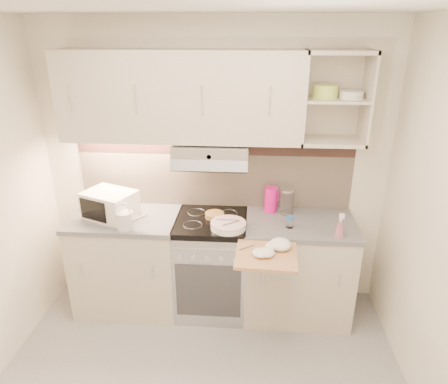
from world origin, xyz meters
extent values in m
cube|color=white|center=(0.00, 1.40, 1.25)|extent=(3.00, 0.04, 2.50)
cube|color=white|center=(0.00, 0.00, 2.50)|extent=(3.00, 2.80, 0.04)
cube|color=#C6B299|center=(0.00, 1.39, 1.22)|extent=(2.40, 0.02, 0.64)
cube|color=#331F1C|center=(0.00, 1.38, 1.42)|extent=(2.40, 0.01, 0.08)
cube|color=beige|center=(-0.25, 1.23, 1.90)|extent=(1.90, 0.34, 0.70)
cube|color=beige|center=(0.95, 1.23, 1.90)|extent=(0.50, 0.34, 0.70)
cylinder|color=#AFCB4E|center=(0.87, 1.23, 1.95)|extent=(0.19, 0.19, 0.10)
cylinder|color=white|center=(1.07, 1.23, 1.93)|extent=(0.18, 0.18, 0.06)
cube|color=#B7B7BC|center=(0.00, 1.20, 1.48)|extent=(0.60, 0.40, 0.12)
cube|color=beige|center=(-0.75, 1.10, 0.43)|extent=(0.90, 0.60, 0.86)
cube|color=slate|center=(-0.75, 1.10, 0.88)|extent=(0.92, 0.62, 0.04)
cube|color=beige|center=(0.75, 1.10, 0.43)|extent=(0.90, 0.60, 0.86)
cube|color=slate|center=(0.75, 1.10, 0.88)|extent=(0.92, 0.62, 0.04)
cube|color=#B7B7BC|center=(0.00, 1.10, 0.42)|extent=(0.60, 0.58, 0.85)
cube|color=black|center=(0.00, 1.10, 0.88)|extent=(0.60, 0.60, 0.05)
cube|color=white|center=(-0.86, 1.08, 1.02)|extent=(0.49, 0.43, 0.23)
cube|color=black|center=(-0.86, 0.93, 1.02)|extent=(0.25, 0.11, 0.18)
cylinder|color=silver|center=(-0.67, 0.88, 0.97)|extent=(0.14, 0.14, 0.15)
cone|color=silver|center=(-0.57, 0.87, 0.99)|extent=(0.19, 0.05, 0.11)
torus|color=silver|center=(-0.67, 0.88, 1.07)|extent=(0.12, 0.02, 0.12)
cylinder|color=white|center=(0.16, 0.95, 0.91)|extent=(0.29, 0.29, 0.02)
cylinder|color=white|center=(0.16, 0.95, 0.93)|extent=(0.29, 0.29, 0.02)
cylinder|color=white|center=(0.16, 0.95, 0.95)|extent=(0.29, 0.29, 0.02)
cube|color=silver|center=(0.16, 0.95, 0.96)|extent=(0.18, 0.06, 0.01)
cylinder|color=#976235|center=(0.03, 1.14, 0.92)|extent=(0.16, 0.16, 0.04)
cylinder|color=#EA1086|center=(0.51, 1.30, 1.01)|extent=(0.11, 0.11, 0.22)
cube|color=#EA1086|center=(0.56, 1.31, 1.04)|extent=(0.02, 0.03, 0.09)
cylinder|color=white|center=(0.64, 1.25, 1.01)|extent=(0.12, 0.12, 0.21)
cylinder|color=#B7B7BC|center=(0.64, 1.25, 1.12)|extent=(0.12, 0.12, 0.02)
cylinder|color=white|center=(0.65, 1.00, 0.94)|extent=(0.06, 0.06, 0.08)
cylinder|color=#2257AB|center=(0.65, 1.00, 0.99)|extent=(0.06, 0.06, 0.02)
cone|color=#FF9BB9|center=(1.02, 0.88, 0.96)|extent=(0.08, 0.08, 0.13)
cube|color=tan|center=(0.45, 0.59, 0.87)|extent=(0.46, 0.42, 0.02)
camera|label=1|loc=(0.33, -1.91, 2.40)|focal=32.00mm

